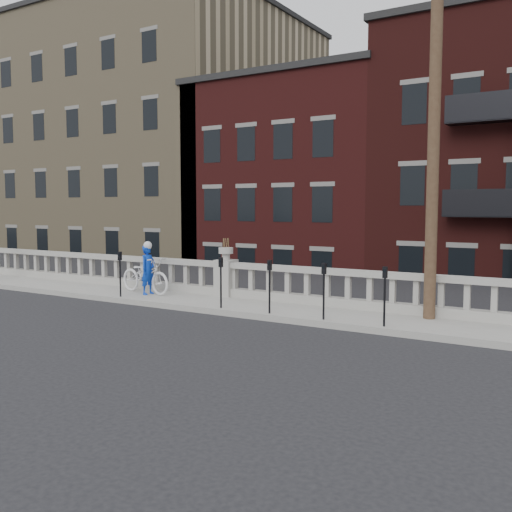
# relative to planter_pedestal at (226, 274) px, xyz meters

# --- Properties ---
(ground) EXTENTS (120.00, 120.00, 0.00)m
(ground) POSITION_rel_planter_pedestal_xyz_m (0.00, -3.95, -0.83)
(ground) COLOR black
(ground) RESTS_ON ground
(sidewalk) EXTENTS (32.00, 2.20, 0.15)m
(sidewalk) POSITION_rel_planter_pedestal_xyz_m (0.00, -0.95, -0.76)
(sidewalk) COLOR gray
(sidewalk) RESTS_ON ground
(balustrade) EXTENTS (28.00, 0.34, 1.03)m
(balustrade) POSITION_rel_planter_pedestal_xyz_m (0.00, 0.00, -0.19)
(balustrade) COLOR gray
(balustrade) RESTS_ON sidewalk
(planter_pedestal) EXTENTS (0.55, 0.55, 1.76)m
(planter_pedestal) POSITION_rel_planter_pedestal_xyz_m (0.00, 0.00, 0.00)
(planter_pedestal) COLOR gray
(planter_pedestal) RESTS_ON sidewalk
(lower_level) EXTENTS (80.00, 44.00, 20.80)m
(lower_level) POSITION_rel_planter_pedestal_xyz_m (0.56, 19.09, 1.80)
(lower_level) COLOR #605E59
(lower_level) RESTS_ON ground
(utility_pole) EXTENTS (1.60, 0.28, 10.00)m
(utility_pole) POSITION_rel_planter_pedestal_xyz_m (6.20, -0.35, 4.41)
(utility_pole) COLOR #422D1E
(utility_pole) RESTS_ON sidewalk
(parking_meter_a) EXTENTS (0.10, 0.09, 1.36)m
(parking_meter_a) POSITION_rel_planter_pedestal_xyz_m (-2.62, -1.80, 0.17)
(parking_meter_a) COLOR black
(parking_meter_a) RESTS_ON sidewalk
(parking_meter_b) EXTENTS (0.10, 0.09, 1.36)m
(parking_meter_b) POSITION_rel_planter_pedestal_xyz_m (1.07, -1.80, 0.17)
(parking_meter_b) COLOR black
(parking_meter_b) RESTS_ON sidewalk
(parking_meter_c) EXTENTS (0.10, 0.09, 1.36)m
(parking_meter_c) POSITION_rel_planter_pedestal_xyz_m (2.57, -1.80, 0.17)
(parking_meter_c) COLOR black
(parking_meter_c) RESTS_ON sidewalk
(parking_meter_d) EXTENTS (0.10, 0.09, 1.36)m
(parking_meter_d) POSITION_rel_planter_pedestal_xyz_m (4.07, -1.80, 0.17)
(parking_meter_d) COLOR black
(parking_meter_d) RESTS_ON sidewalk
(parking_meter_e) EXTENTS (0.10, 0.09, 1.36)m
(parking_meter_e) POSITION_rel_planter_pedestal_xyz_m (5.57, -1.80, 0.17)
(parking_meter_e) COLOR black
(parking_meter_e) RESTS_ON sidewalk
(bicycle) EXTENTS (2.23, 1.05, 1.13)m
(bicycle) POSITION_rel_planter_pedestal_xyz_m (-2.47, -0.87, -0.12)
(bicycle) COLOR silver
(bicycle) RESTS_ON sidewalk
(cyclist) EXTENTS (0.37, 0.56, 1.53)m
(cyclist) POSITION_rel_planter_pedestal_xyz_m (-2.22, -1.01, 0.09)
(cyclist) COLOR #0C36B7
(cyclist) RESTS_ON sidewalk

